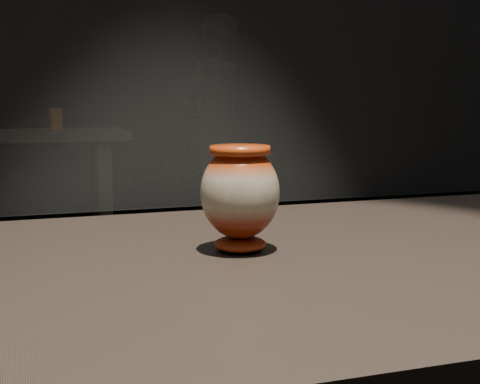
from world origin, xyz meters
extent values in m
cube|color=black|center=(0.00, 5.00, 1.60)|extent=(8.00, 3.20, 0.04)
cube|color=black|center=(0.00, 0.00, 0.88)|extent=(2.00, 0.80, 0.05)
ellipsoid|color=maroon|center=(0.11, 0.05, 0.91)|extent=(0.09, 0.09, 0.02)
ellipsoid|color=beige|center=(0.11, 0.05, 0.99)|extent=(0.14, 0.14, 0.14)
cylinder|color=#D04113|center=(0.11, 0.05, 1.05)|extent=(0.10, 0.10, 0.01)
cube|color=black|center=(0.28, 3.33, 0.42)|extent=(0.08, 0.50, 0.85)
cylinder|color=brown|center=(0.02, 3.28, 0.97)|extent=(0.08, 0.08, 0.13)
imported|color=black|center=(1.25, 4.14, 0.86)|extent=(0.75, 0.69, 1.72)
camera|label=1|loc=(-0.19, -0.86, 1.13)|focal=50.00mm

